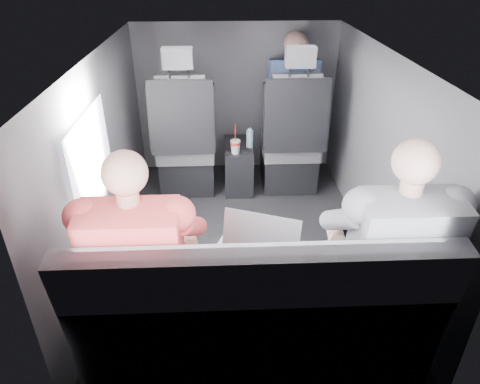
{
  "coord_description": "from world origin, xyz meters",
  "views": [
    {
      "loc": [
        -0.14,
        -2.53,
        1.89
      ],
      "look_at": [
        -0.03,
        -0.05,
        0.46
      ],
      "focal_mm": 32.0,
      "sensor_mm": 36.0,
      "label": 1
    }
  ],
  "objects_px": {
    "rear_bench": "(255,324)",
    "center_console": "(238,166)",
    "passenger_rear_right": "(384,253)",
    "front_seat_right": "(291,146)",
    "laptop_silver": "(258,241)",
    "laptop_black": "(359,228)",
    "passenger_rear_left": "(144,261)",
    "soda_cup": "(235,146)",
    "water_bottle": "(250,138)",
    "laptop_white": "(141,234)",
    "front_seat_left": "(186,148)",
    "passenger_front_right": "(293,96)"
  },
  "relations": [
    {
      "from": "rear_bench",
      "to": "center_console",
      "type": "bearing_deg",
      "value": 90.0
    },
    {
      "from": "rear_bench",
      "to": "passenger_rear_right",
      "type": "height_order",
      "value": "passenger_rear_right"
    },
    {
      "from": "front_seat_right",
      "to": "laptop_silver",
      "type": "bearing_deg",
      "value": -104.21
    },
    {
      "from": "laptop_black",
      "to": "passenger_rear_left",
      "type": "bearing_deg",
      "value": -168.26
    },
    {
      "from": "soda_cup",
      "to": "passenger_rear_right",
      "type": "relative_size",
      "value": 0.2
    },
    {
      "from": "water_bottle",
      "to": "laptop_white",
      "type": "bearing_deg",
      "value": -112.38
    },
    {
      "from": "laptop_silver",
      "to": "front_seat_right",
      "type": "bearing_deg",
      "value": 75.79
    },
    {
      "from": "center_console",
      "to": "water_bottle",
      "type": "distance_m",
      "value": 0.3
    },
    {
      "from": "water_bottle",
      "to": "passenger_rear_right",
      "type": "height_order",
      "value": "passenger_rear_right"
    },
    {
      "from": "front_seat_left",
      "to": "laptop_white",
      "type": "distance_m",
      "value": 1.61
    },
    {
      "from": "water_bottle",
      "to": "soda_cup",
      "type": "bearing_deg",
      "value": -134.6
    },
    {
      "from": "water_bottle",
      "to": "passenger_front_right",
      "type": "relative_size",
      "value": 0.19
    },
    {
      "from": "rear_bench",
      "to": "water_bottle",
      "type": "relative_size",
      "value": 9.56
    },
    {
      "from": "front_seat_left",
      "to": "center_console",
      "type": "xyz_separation_m",
      "value": [
        0.45,
        0.04,
        -0.2
      ]
    },
    {
      "from": "front_seat_left",
      "to": "laptop_silver",
      "type": "relative_size",
      "value": 2.87
    },
    {
      "from": "soda_cup",
      "to": "laptop_black",
      "type": "height_order",
      "value": "laptop_black"
    },
    {
      "from": "front_seat_left",
      "to": "laptop_silver",
      "type": "distance_m",
      "value": 1.76
    },
    {
      "from": "passenger_rear_left",
      "to": "front_seat_left",
      "type": "bearing_deg",
      "value": 88.0
    },
    {
      "from": "rear_bench",
      "to": "laptop_black",
      "type": "distance_m",
      "value": 0.72
    },
    {
      "from": "center_console",
      "to": "soda_cup",
      "type": "distance_m",
      "value": 0.31
    },
    {
      "from": "soda_cup",
      "to": "laptop_black",
      "type": "xyz_separation_m",
      "value": [
        0.59,
        -1.45,
        0.17
      ]
    },
    {
      "from": "front_seat_left",
      "to": "water_bottle",
      "type": "relative_size",
      "value": 7.55
    },
    {
      "from": "soda_cup",
      "to": "water_bottle",
      "type": "xyz_separation_m",
      "value": [
        0.13,
        0.13,
        0.01
      ]
    },
    {
      "from": "front_seat_right",
      "to": "center_console",
      "type": "height_order",
      "value": "front_seat_right"
    },
    {
      "from": "laptop_silver",
      "to": "passenger_rear_left",
      "type": "bearing_deg",
      "value": -166.35
    },
    {
      "from": "front_seat_right",
      "to": "water_bottle",
      "type": "distance_m",
      "value": 0.36
    },
    {
      "from": "rear_bench",
      "to": "passenger_front_right",
      "type": "height_order",
      "value": "passenger_front_right"
    },
    {
      "from": "passenger_front_right",
      "to": "front_seat_right",
      "type": "bearing_deg",
      "value": -98.21
    },
    {
      "from": "center_console",
      "to": "passenger_rear_left",
      "type": "xyz_separation_m",
      "value": [
        -0.51,
        -1.85,
        0.43
      ]
    },
    {
      "from": "laptop_white",
      "to": "passenger_front_right",
      "type": "distance_m",
      "value": 2.13
    },
    {
      "from": "laptop_white",
      "to": "rear_bench",
      "type": "bearing_deg",
      "value": -28.94
    },
    {
      "from": "center_console",
      "to": "front_seat_left",
      "type": "bearing_deg",
      "value": -174.93
    },
    {
      "from": "passenger_front_right",
      "to": "laptop_white",
      "type": "bearing_deg",
      "value": -119.5
    },
    {
      "from": "center_console",
      "to": "water_bottle",
      "type": "xyz_separation_m",
      "value": [
        0.1,
        -0.04,
        0.28
      ]
    },
    {
      "from": "front_seat_left",
      "to": "front_seat_right",
      "type": "height_order",
      "value": "same"
    },
    {
      "from": "front_seat_right",
      "to": "rear_bench",
      "type": "relative_size",
      "value": 0.79
    },
    {
      "from": "water_bottle",
      "to": "laptop_white",
      "type": "height_order",
      "value": "laptop_white"
    },
    {
      "from": "front_seat_right",
      "to": "passenger_rear_right",
      "type": "height_order",
      "value": "front_seat_right"
    },
    {
      "from": "front_seat_right",
      "to": "laptop_white",
      "type": "height_order",
      "value": "front_seat_right"
    },
    {
      "from": "passenger_rear_left",
      "to": "passenger_rear_right",
      "type": "relative_size",
      "value": 0.98
    },
    {
      "from": "laptop_silver",
      "to": "passenger_front_right",
      "type": "xyz_separation_m",
      "value": [
        0.46,
        1.93,
        0.12
      ]
    },
    {
      "from": "front_seat_left",
      "to": "water_bottle",
      "type": "bearing_deg",
      "value": -0.1
    },
    {
      "from": "front_seat_right",
      "to": "soda_cup",
      "type": "bearing_deg",
      "value": -164.92
    },
    {
      "from": "water_bottle",
      "to": "laptop_black",
      "type": "height_order",
      "value": "laptop_black"
    },
    {
      "from": "center_console",
      "to": "passenger_rear_left",
      "type": "distance_m",
      "value": 1.96
    },
    {
      "from": "front_seat_right",
      "to": "water_bottle",
      "type": "height_order",
      "value": "front_seat_right"
    },
    {
      "from": "front_seat_left",
      "to": "laptop_black",
      "type": "bearing_deg",
      "value": -57.61
    },
    {
      "from": "laptop_black",
      "to": "front_seat_right",
      "type": "bearing_deg",
      "value": 93.8
    },
    {
      "from": "rear_bench",
      "to": "water_bottle",
      "type": "distance_m",
      "value": 1.91
    },
    {
      "from": "soda_cup",
      "to": "rear_bench",
      "type": "bearing_deg",
      "value": -88.98
    }
  ]
}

